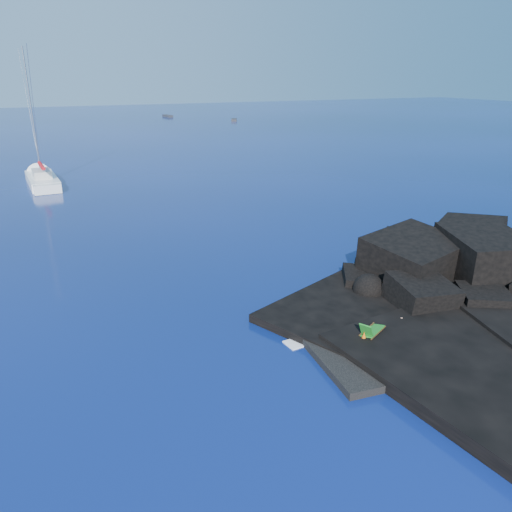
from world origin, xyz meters
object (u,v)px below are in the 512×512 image
Objects in this scene: sailboat at (43,185)px; distant_boat_a at (168,117)px; marker_cone at (364,338)px; deck_chair at (373,327)px; distant_boat_b at (234,121)px; sunbather at (398,323)px.

sailboat reaches higher than distant_boat_a.
marker_cone is at bearing -78.72° from sailboat.
deck_chair is 118.98m from distant_boat_b.
sunbather is at bearing -75.59° from sailboat.
sailboat is 25.94× the size of marker_cone.
sailboat is 3.22× the size of distant_boat_a.
sunbather is at bearing 13.95° from marker_cone.
deck_chair is 1.88m from sunbather.
deck_chair reaches higher than sunbather.
sailboat is 46.86m from deck_chair.
sailboat is at bearing -122.20° from distant_boat_a.
sailboat reaches higher than distant_boat_b.
distant_boat_a is at bearing 78.26° from marker_cone.
distant_boat_b is (12.78, -20.30, 0.00)m from distant_boat_a.
sunbather is 134.48m from distant_boat_a.
distant_boat_a reaches higher than distant_boat_b.
distant_boat_b is (40.36, 112.43, -0.64)m from marker_cone.
distant_boat_a is 23.99m from distant_boat_b.
sailboat is 95.50m from distant_boat_a.
distant_boat_a is at bearing 50.79° from deck_chair.
distant_boat_a is (27.58, 132.74, -0.64)m from marker_cone.
marker_cone reaches higher than distant_boat_b.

